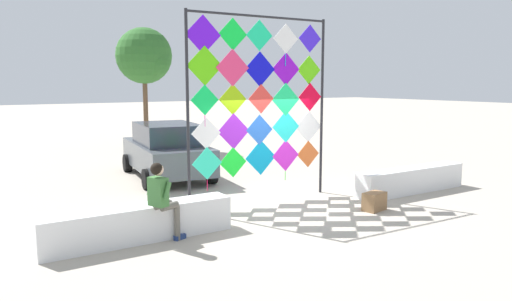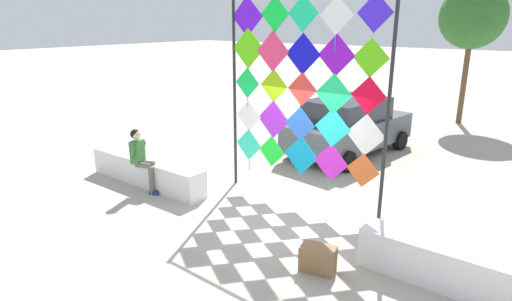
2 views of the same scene
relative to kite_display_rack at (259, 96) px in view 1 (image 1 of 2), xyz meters
name	(u,v)px [view 1 (image 1 of 2)]	position (x,y,z in m)	size (l,w,h in m)	color
ground	(290,208)	(0.22, -0.96, -2.59)	(120.00, 120.00, 0.00)	#ADA393
plaza_ledge_left	(139,224)	(-3.52, -1.35, -2.26)	(3.58, 0.55, 0.66)	white
plaza_ledge_right	(411,180)	(3.97, -1.35, -2.26)	(3.58, 0.55, 0.66)	white
kite_display_rack	(259,96)	(0.00, 0.00, 0.00)	(3.83, 0.19, 4.50)	#232328
seated_vendor	(163,196)	(-3.18, -1.71, -1.70)	(0.71, 0.58, 1.51)	#666056
parked_car	(167,150)	(-0.77, 4.03, -1.74)	(2.51, 4.53, 1.68)	#4C5156
cardboard_box_large	(374,201)	(1.75, -2.16, -2.38)	(0.55, 0.33, 0.42)	olive
tree_broadleaf	(146,57)	(0.93, 10.37, 1.38)	(2.38, 2.38, 5.22)	brown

